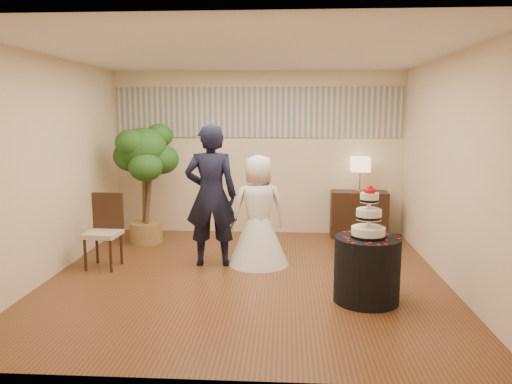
# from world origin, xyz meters

# --- Properties ---
(floor) EXTENTS (5.00, 5.00, 0.00)m
(floor) POSITION_xyz_m (0.00, 0.00, 0.00)
(floor) COLOR brown
(floor) RESTS_ON ground
(ceiling) EXTENTS (5.00, 5.00, 0.00)m
(ceiling) POSITION_xyz_m (0.00, 0.00, 2.80)
(ceiling) COLOR white
(ceiling) RESTS_ON wall_back
(wall_back) EXTENTS (5.00, 0.06, 2.80)m
(wall_back) POSITION_xyz_m (0.00, 2.50, 1.40)
(wall_back) COLOR beige
(wall_back) RESTS_ON ground
(wall_front) EXTENTS (5.00, 0.06, 2.80)m
(wall_front) POSITION_xyz_m (0.00, -2.50, 1.40)
(wall_front) COLOR beige
(wall_front) RESTS_ON ground
(wall_left) EXTENTS (0.06, 5.00, 2.80)m
(wall_left) POSITION_xyz_m (-2.50, 0.00, 1.40)
(wall_left) COLOR beige
(wall_left) RESTS_ON ground
(wall_right) EXTENTS (0.06, 5.00, 2.80)m
(wall_right) POSITION_xyz_m (2.50, 0.00, 1.40)
(wall_right) COLOR beige
(wall_right) RESTS_ON ground
(mural_border) EXTENTS (4.90, 0.02, 0.85)m
(mural_border) POSITION_xyz_m (0.00, 2.48, 2.10)
(mural_border) COLOR #A5A296
(mural_border) RESTS_ON wall_back
(groom) EXTENTS (0.75, 0.52, 1.95)m
(groom) POSITION_xyz_m (-0.52, 0.53, 0.97)
(groom) COLOR black
(groom) RESTS_ON floor
(bride) EXTENTS (1.05, 1.05, 1.53)m
(bride) POSITION_xyz_m (0.12, 0.60, 0.77)
(bride) COLOR white
(bride) RESTS_ON floor
(cake_table) EXTENTS (0.93, 0.93, 0.73)m
(cake_table) POSITION_xyz_m (1.41, -0.72, 0.37)
(cake_table) COLOR black
(cake_table) RESTS_ON floor
(wedding_cake) EXTENTS (0.38, 0.38, 0.58)m
(wedding_cake) POSITION_xyz_m (1.41, -0.72, 1.02)
(wedding_cake) COLOR white
(wedding_cake) RESTS_ON cake_table
(console) EXTENTS (0.95, 0.44, 0.78)m
(console) POSITION_xyz_m (1.73, 2.24, 0.39)
(console) COLOR black
(console) RESTS_ON floor
(table_lamp) EXTENTS (0.30, 0.30, 0.58)m
(table_lamp) POSITION_xyz_m (1.73, 2.24, 1.07)
(table_lamp) COLOR tan
(table_lamp) RESTS_ON console
(ficus_tree) EXTENTS (1.31, 1.31, 1.96)m
(ficus_tree) POSITION_xyz_m (-1.77, 1.65, 0.98)
(ficus_tree) COLOR #23521A
(ficus_tree) RESTS_ON floor
(side_chair) EXTENTS (0.49, 0.51, 1.01)m
(side_chair) POSITION_xyz_m (-1.97, 0.30, 0.50)
(side_chair) COLOR black
(side_chair) RESTS_ON floor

